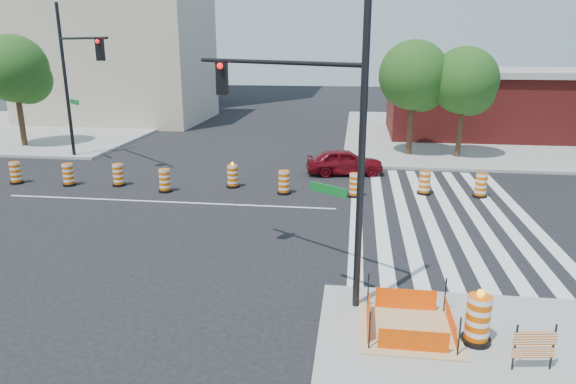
# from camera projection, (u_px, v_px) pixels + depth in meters

# --- Properties ---
(ground) EXTENTS (120.00, 120.00, 0.00)m
(ground) POSITION_uv_depth(u_px,v_px,m) (167.00, 202.00, 21.24)
(ground) COLOR black
(ground) RESTS_ON ground
(sidewalk_ne) EXTENTS (22.00, 22.00, 0.15)m
(sidewalk_ne) POSITION_uv_depth(u_px,v_px,m) (504.00, 135.00, 36.06)
(sidewalk_ne) COLOR gray
(sidewalk_ne) RESTS_ON ground
(sidewalk_nw) EXTENTS (22.00, 22.00, 0.15)m
(sidewalk_nw) POSITION_uv_depth(u_px,v_px,m) (30.00, 125.00, 40.64)
(sidewalk_nw) COLOR gray
(sidewalk_nw) RESTS_ON ground
(crosswalk_east) EXTENTS (6.75, 13.50, 0.01)m
(crosswalk_east) POSITION_uv_depth(u_px,v_px,m) (438.00, 213.00, 19.85)
(crosswalk_east) COLOR silver
(crosswalk_east) RESTS_ON ground
(lane_centerline) EXTENTS (14.00, 0.12, 0.01)m
(lane_centerline) POSITION_uv_depth(u_px,v_px,m) (167.00, 202.00, 21.24)
(lane_centerline) COLOR silver
(lane_centerline) RESTS_ON ground
(excavation_pit) EXTENTS (2.20, 2.20, 0.90)m
(excavation_pit) POSITION_uv_depth(u_px,v_px,m) (409.00, 327.00, 11.47)
(excavation_pit) COLOR tan
(excavation_pit) RESTS_ON ground
(brick_storefront) EXTENTS (16.50, 8.50, 4.60)m
(brick_storefront) POSITION_uv_depth(u_px,v_px,m) (508.00, 103.00, 35.44)
(brick_storefront) COLOR maroon
(brick_storefront) RESTS_ON ground
(beige_midrise) EXTENTS (14.00, 10.00, 10.00)m
(beige_midrise) POSITION_uv_depth(u_px,v_px,m) (118.00, 60.00, 42.30)
(beige_midrise) COLOR tan
(beige_midrise) RESTS_ON ground
(red_coupe) EXTENTS (4.01, 2.20, 1.29)m
(red_coupe) POSITION_uv_depth(u_px,v_px,m) (345.00, 162.00, 25.53)
(red_coupe) COLOR #630810
(red_coupe) RESTS_ON ground
(signal_pole_se) EXTENTS (4.67, 3.28, 7.39)m
(signal_pole_se) POSITION_uv_depth(u_px,v_px,m) (309.00, 120.00, 12.37)
(signal_pole_se) COLOR black
(signal_pole_se) RESTS_ON ground
(signal_pole_nw) EXTENTS (4.80, 4.21, 8.26)m
(signal_pole_nw) POSITION_uv_depth(u_px,v_px,m) (75.00, 68.00, 26.82)
(signal_pole_nw) COLOR black
(signal_pole_nw) RESTS_ON ground
(pit_drum) EXTENTS (0.64, 0.64, 1.25)m
(pit_drum) POSITION_uv_depth(u_px,v_px,m) (478.00, 321.00, 10.90)
(pit_drum) COLOR black
(pit_drum) RESTS_ON ground
(barricade) EXTENTS (0.84, 0.17, 0.99)m
(barricade) POSITION_uv_depth(u_px,v_px,m) (534.00, 345.00, 9.97)
(barricade) COLOR #DB5704
(barricade) RESTS_ON ground
(tree_north_b) EXTENTS (4.04, 4.03, 6.86)m
(tree_north_b) POSITION_uv_depth(u_px,v_px,m) (16.00, 73.00, 30.99)
(tree_north_b) COLOR #382314
(tree_north_b) RESTS_ON ground
(tree_north_c) EXTENTS (3.85, 3.85, 6.54)m
(tree_north_c) POSITION_uv_depth(u_px,v_px,m) (414.00, 79.00, 28.51)
(tree_north_c) COLOR #382314
(tree_north_c) RESTS_ON ground
(tree_north_d) EXTENTS (3.64, 3.64, 6.19)m
(tree_north_d) POSITION_uv_depth(u_px,v_px,m) (465.00, 84.00, 27.97)
(tree_north_d) COLOR #382314
(tree_north_d) RESTS_ON ground
(median_drum_1) EXTENTS (0.60, 0.60, 1.02)m
(median_drum_1) POSITION_uv_depth(u_px,v_px,m) (16.00, 173.00, 23.92)
(median_drum_1) COLOR black
(median_drum_1) RESTS_ON ground
(median_drum_2) EXTENTS (0.60, 0.60, 1.02)m
(median_drum_2) POSITION_uv_depth(u_px,v_px,m) (68.00, 175.00, 23.57)
(median_drum_2) COLOR black
(median_drum_2) RESTS_ON ground
(median_drum_3) EXTENTS (0.60, 0.60, 1.02)m
(median_drum_3) POSITION_uv_depth(u_px,v_px,m) (118.00, 176.00, 23.54)
(median_drum_3) COLOR black
(median_drum_3) RESTS_ON ground
(median_drum_4) EXTENTS (0.60, 0.60, 1.02)m
(median_drum_4) POSITION_uv_depth(u_px,v_px,m) (165.00, 181.00, 22.58)
(median_drum_4) COLOR black
(median_drum_4) RESTS_ON ground
(median_drum_5) EXTENTS (0.60, 0.60, 1.18)m
(median_drum_5) POSITION_uv_depth(u_px,v_px,m) (233.00, 177.00, 23.29)
(median_drum_5) COLOR black
(median_drum_5) RESTS_ON ground
(median_drum_6) EXTENTS (0.60, 0.60, 1.02)m
(median_drum_6) POSITION_uv_depth(u_px,v_px,m) (284.00, 183.00, 22.28)
(median_drum_6) COLOR black
(median_drum_6) RESTS_ON ground
(median_drum_7) EXTENTS (0.60, 0.60, 1.02)m
(median_drum_7) POSITION_uv_depth(u_px,v_px,m) (355.00, 186.00, 21.84)
(median_drum_7) COLOR black
(median_drum_7) RESTS_ON ground
(median_drum_8) EXTENTS (0.60, 0.60, 1.02)m
(median_drum_8) POSITION_uv_depth(u_px,v_px,m) (425.00, 184.00, 22.21)
(median_drum_8) COLOR black
(median_drum_8) RESTS_ON ground
(median_drum_9) EXTENTS (0.60, 0.60, 1.02)m
(median_drum_9) POSITION_uv_depth(u_px,v_px,m) (481.00, 186.00, 21.79)
(median_drum_9) COLOR black
(median_drum_9) RESTS_ON ground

